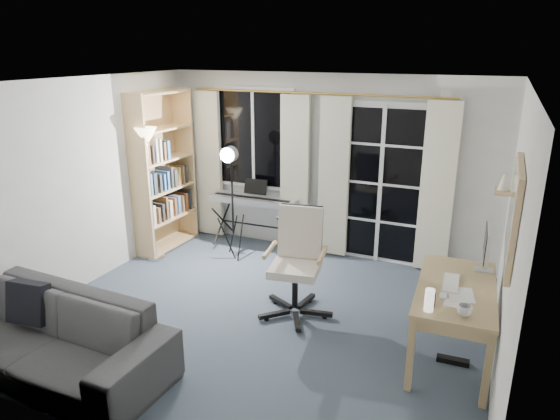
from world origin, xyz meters
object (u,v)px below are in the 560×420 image
at_px(desk, 456,296).
at_px(sofa, 45,324).
at_px(studio_light, 230,168).
at_px(office_chair, 298,252).
at_px(monitor, 487,244).
at_px(torchiere_lamp, 148,155).
at_px(bookshelf, 160,176).
at_px(mug, 465,309).
at_px(keyboard_piano, 253,201).

xyz_separation_m(desk, sofa, (-3.19, -1.62, -0.17)).
bearing_deg(desk, studio_light, 155.60).
bearing_deg(office_chair, monitor, -3.19).
relative_size(torchiere_lamp, monitor, 3.47).
distance_m(torchiere_lamp, sofa, 2.63).
relative_size(office_chair, sofa, 0.50).
bearing_deg(bookshelf, monitor, -7.56).
relative_size(bookshelf, monitor, 4.29).
height_order(studio_light, desk, studio_light).
bearing_deg(desk, mug, -81.38).
height_order(office_chair, sofa, office_chair).
distance_m(studio_light, sofa, 2.90).
bearing_deg(mug, keyboard_piano, 143.99).
xyz_separation_m(torchiere_lamp, office_chair, (2.25, -0.49, -0.75)).
height_order(desk, sofa, sofa).
xyz_separation_m(office_chair, mug, (1.70, -0.75, 0.10)).
height_order(keyboard_piano, office_chair, office_chair).
xyz_separation_m(studio_light, monitor, (3.10, -0.71, -0.28)).
distance_m(desk, sofa, 3.58).
xyz_separation_m(mug, sofa, (-3.29, -1.12, -0.32)).
xyz_separation_m(desk, mug, (0.10, -0.50, 0.14)).
height_order(bookshelf, desk, bookshelf).
height_order(torchiere_lamp, monitor, torchiere_lamp).
height_order(studio_light, sofa, studio_light).
distance_m(bookshelf, mug, 4.44).
bearing_deg(monitor, studio_light, 164.47).
bearing_deg(monitor, bookshelf, 167.76).
height_order(monitor, mug, monitor).
height_order(office_chair, mug, office_chair).
bearing_deg(torchiere_lamp, sofa, -74.37).
xyz_separation_m(bookshelf, mug, (4.11, -1.66, -0.27)).
relative_size(keyboard_piano, mug, 10.92).
bearing_deg(bookshelf, desk, -14.11).
bearing_deg(sofa, torchiere_lamp, 107.75).
xyz_separation_m(torchiere_lamp, mug, (3.95, -1.24, -0.65)).
distance_m(office_chair, monitor, 1.83).
xyz_separation_m(office_chair, desk, (1.60, -0.25, -0.05)).
xyz_separation_m(bookshelf, desk, (4.01, -1.16, -0.42)).
bearing_deg(sofa, desk, 29.02).
distance_m(torchiere_lamp, keyboard_piano, 1.54).
height_order(monitor, sofa, monitor).
relative_size(office_chair, monitor, 2.23).
bearing_deg(keyboard_piano, office_chair, -50.16).
bearing_deg(studio_light, mug, -31.85).
relative_size(monitor, mug, 4.40).
xyz_separation_m(office_chair, sofa, (-1.59, -1.87, -0.22)).
distance_m(desk, monitor, 0.60).
bearing_deg(studio_light, keyboard_piano, 77.72).
relative_size(torchiere_lamp, keyboard_piano, 1.40).
height_order(torchiere_lamp, sofa, torchiere_lamp).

